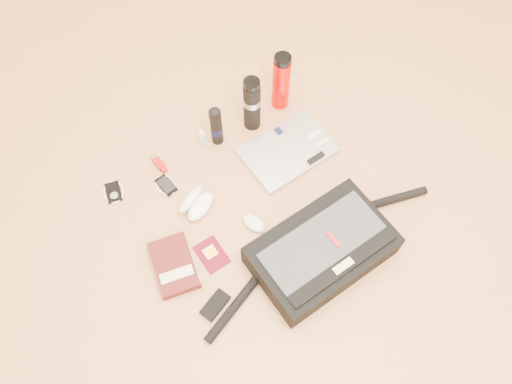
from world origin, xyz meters
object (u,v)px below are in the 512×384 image
Objects in this scene: laptop at (288,150)px; thermos_red at (281,82)px; thermos_black at (252,104)px; messenger_bag at (321,251)px; book at (175,265)px.

thermos_red is at bearing 60.91° from laptop.
messenger_bag is at bearing -107.31° from thermos_black.
laptop is at bearing 67.71° from messenger_bag.
thermos_red is at bearing 2.77° from thermos_black.
thermos_black is 0.17m from thermos_red.
messenger_bag is 2.70× the size of laptop.
laptop is 1.33× the size of thermos_red.
laptop is at bearing 29.18° from book.
thermos_red reaches higher than thermos_black.
thermos_red is at bearing 65.42° from messenger_bag.
messenger_bag is at bearing -119.59° from thermos_red.
thermos_red is (0.17, 0.01, 0.00)m from thermos_black.
thermos_black is 0.96× the size of thermos_red.
thermos_black is at bearing 46.21° from book.
laptop is at bearing -123.83° from thermos_red.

